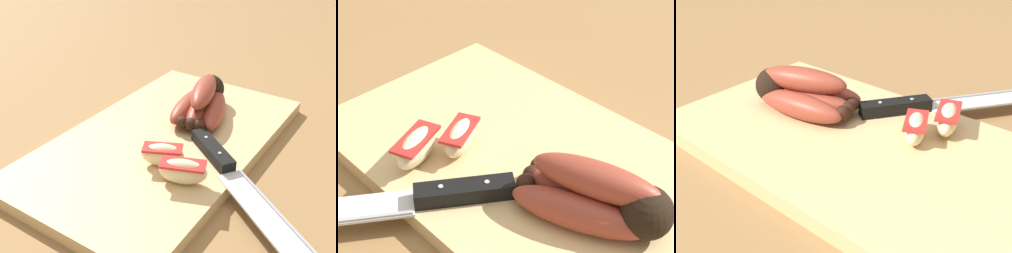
% 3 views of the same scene
% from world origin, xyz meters
% --- Properties ---
extents(ground_plane, '(6.00, 6.00, 0.00)m').
position_xyz_m(ground_plane, '(0.00, 0.00, 0.00)').
color(ground_plane, olive).
extents(cutting_board, '(0.48, 0.28, 0.02)m').
position_xyz_m(cutting_board, '(0.02, 0.01, 0.01)').
color(cutting_board, tan).
rests_on(cutting_board, ground_plane).
extents(banana_bunch, '(0.15, 0.11, 0.06)m').
position_xyz_m(banana_bunch, '(0.12, 0.00, 0.04)').
color(banana_bunch, black).
rests_on(banana_bunch, cutting_board).
extents(chefs_knife, '(0.19, 0.25, 0.02)m').
position_xyz_m(chefs_knife, '(-0.01, -0.11, 0.03)').
color(chefs_knife, silver).
rests_on(chefs_knife, cutting_board).
extents(apple_wedge_near, '(0.05, 0.06, 0.03)m').
position_xyz_m(apple_wedge_near, '(-0.05, -0.03, 0.04)').
color(apple_wedge_near, beige).
rests_on(apple_wedge_near, cutting_board).
extents(apple_wedge_middle, '(0.05, 0.07, 0.04)m').
position_xyz_m(apple_wedge_middle, '(-0.07, -0.07, 0.04)').
color(apple_wedge_middle, beige).
rests_on(apple_wedge_middle, cutting_board).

